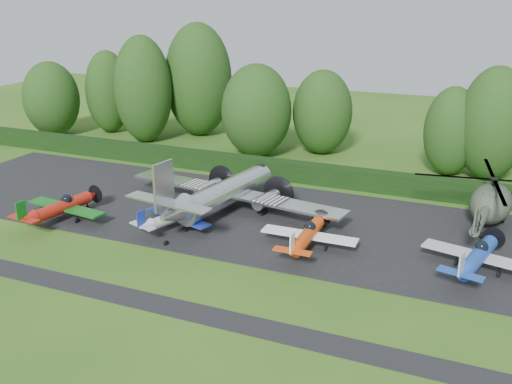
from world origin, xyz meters
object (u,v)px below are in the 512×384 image
at_px(light_plane_red, 61,207).
at_px(light_plane_blue, 478,257).
at_px(light_plane_orange, 307,235).
at_px(helicopter, 491,200).
at_px(light_plane_white, 174,217).
at_px(transport_plane, 225,193).

height_order(light_plane_red, light_plane_blue, light_plane_blue).
bearing_deg(light_plane_red, light_plane_orange, -0.53).
bearing_deg(helicopter, light_plane_blue, -99.98).
bearing_deg(light_plane_white, helicopter, 6.94).
bearing_deg(light_plane_blue, light_plane_red, 172.42).
bearing_deg(light_plane_orange, light_plane_blue, 5.03).
bearing_deg(transport_plane, light_plane_blue, -18.37).
height_order(light_plane_white, light_plane_orange, light_plane_orange).
relative_size(transport_plane, light_plane_orange, 2.77).
relative_size(light_plane_blue, helicopter, 0.56).
bearing_deg(light_plane_white, light_plane_orange, -16.00).
height_order(light_plane_white, light_plane_blue, light_plane_blue).
relative_size(light_plane_red, helicopter, 0.56).
distance_m(transport_plane, light_plane_blue, 21.32).
xyz_separation_m(transport_plane, light_plane_orange, (9.00, -4.37, -0.75)).
bearing_deg(transport_plane, helicopter, 7.26).
relative_size(light_plane_red, light_plane_blue, 1.00).
xyz_separation_m(transport_plane, light_plane_white, (-2.43, -4.72, -0.86)).
bearing_deg(light_plane_red, light_plane_blue, -1.45).
bearing_deg(light_plane_blue, helicopter, 73.35).
relative_size(transport_plane, light_plane_red, 2.60).
height_order(light_plane_orange, light_plane_blue, light_plane_blue).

